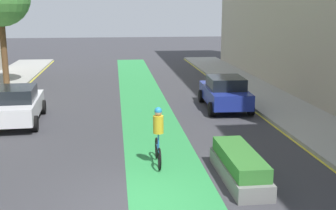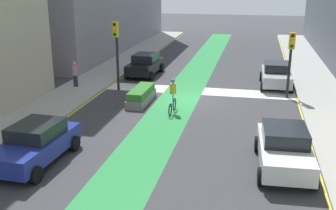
# 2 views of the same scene
# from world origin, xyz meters

# --- Properties ---
(ground_plane) EXTENTS (120.00, 120.00, 0.00)m
(ground_plane) POSITION_xyz_m (0.00, 0.00, 0.00)
(ground_plane) COLOR #38383D
(bike_lane_paint) EXTENTS (2.40, 60.00, 0.01)m
(bike_lane_paint) POSITION_xyz_m (0.94, 0.00, 0.00)
(bike_lane_paint) COLOR #2D8C47
(bike_lane_paint) RESTS_ON ground_plane
(car_blue_right_far) EXTENTS (2.16, 4.27, 1.57)m
(car_blue_right_far) POSITION_xyz_m (4.72, 9.83, 0.80)
(car_blue_right_far) COLOR navy
(car_blue_right_far) RESTS_ON ground_plane
(car_white_left_far) EXTENTS (2.18, 4.28, 1.57)m
(car_white_left_far) POSITION_xyz_m (-4.65, 8.27, 0.80)
(car_white_left_far) COLOR silver
(car_white_left_far) RESTS_ON ground_plane
(cyclist_in_lane) EXTENTS (0.32, 1.73, 1.86)m
(cyclist_in_lane) POSITION_xyz_m (0.78, 2.66, 0.97)
(cyclist_in_lane) COLOR black
(cyclist_in_lane) RESTS_ON ground_plane
(median_planter) EXTENTS (0.98, 3.28, 0.85)m
(median_planter) POSITION_xyz_m (2.94, 1.17, 0.40)
(median_planter) COLOR slate
(median_planter) RESTS_ON ground_plane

